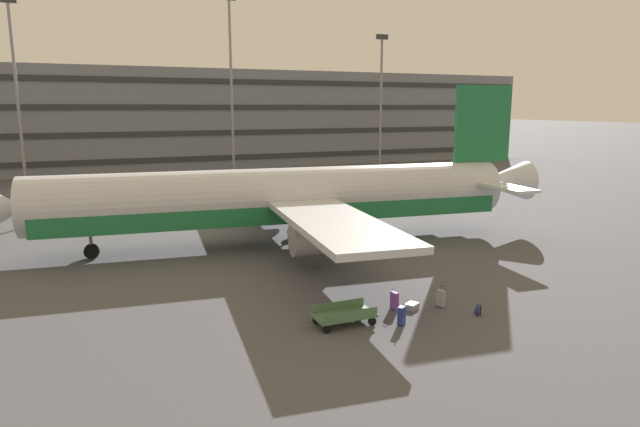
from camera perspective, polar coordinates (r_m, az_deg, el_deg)
ground_plane at (r=36.72m, az=-12.18°, el=-3.66°), size 600.00×600.00×0.00m
terminal_structure at (r=88.32m, az=-19.38°, el=9.10°), size 132.37×15.95×14.53m
airliner at (r=36.76m, az=-3.40°, el=1.63°), size 37.17×30.10×10.60m
light_mast_left at (r=74.70m, az=-28.82°, el=12.10°), size 1.80×0.50×21.36m
light_mast_center_left at (r=77.02m, az=-9.13°, el=14.00°), size 1.80×0.50×23.47m
light_mast_center_right at (r=85.66m, az=6.29°, el=12.41°), size 1.80×0.50×19.61m
suitcase_laid_flat at (r=25.96m, az=9.40°, el=-9.38°), size 0.76×0.70×0.27m
suitcase_navy at (r=26.36m, az=12.32°, el=-8.50°), size 0.30×0.42×1.00m
suitcase_black at (r=24.01m, az=8.39°, el=-10.30°), size 0.46×0.44×0.98m
suitcase_red at (r=25.67m, az=7.65°, el=-8.84°), size 0.25×0.41×0.98m
backpack_orange at (r=25.82m, az=15.91°, el=-9.51°), size 0.41×0.43×0.56m
baggage_cart at (r=23.82m, az=2.50°, el=-10.39°), size 3.30×1.31×0.82m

